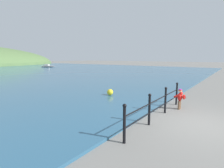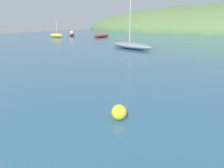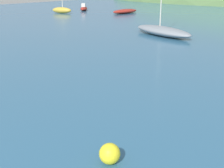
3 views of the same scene
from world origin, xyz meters
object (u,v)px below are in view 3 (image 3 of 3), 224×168
object	(u,v)px
boat_far_left	(125,11)
boat_far_right	(84,8)
boat_twin_mast	(62,10)
boat_red_dinghy	(162,31)
mooring_buoy	(110,154)

from	to	relation	value
boat_far_left	boat_far_right	world-z (taller)	boat_far_right
boat_far_right	boat_twin_mast	size ratio (longest dim) A/B	1.14
boat_far_right	boat_far_left	bearing A→B (deg)	-2.83
boat_far_left	boat_red_dinghy	bearing A→B (deg)	-48.94
boat_far_left	boat_far_right	distance (m)	6.35
boat_far_left	boat_red_dinghy	distance (m)	16.18
boat_far_left	boat_far_right	bearing A→B (deg)	177.17
boat_twin_mast	mooring_buoy	distance (m)	31.78
boat_far_right	boat_red_dinghy	bearing A→B (deg)	-36.40
boat_far_left	mooring_buoy	world-z (taller)	boat_far_left
boat_far_left	boat_twin_mast	bearing A→B (deg)	-145.76
boat_far_left	boat_twin_mast	size ratio (longest dim) A/B	1.55
boat_twin_mast	mooring_buoy	size ratio (longest dim) A/B	6.66
boat_red_dinghy	boat_twin_mast	bearing A→B (deg)	153.85
boat_far_left	boat_red_dinghy	world-z (taller)	boat_red_dinghy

